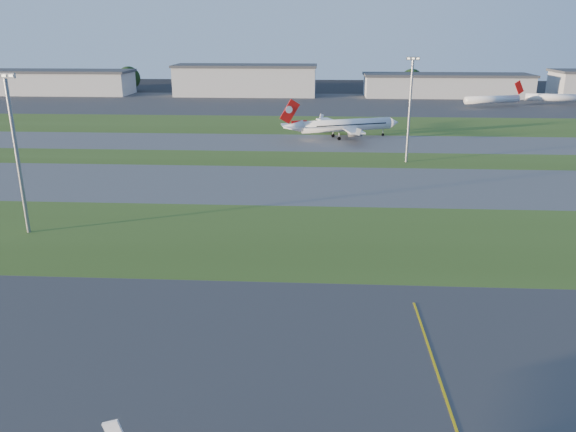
# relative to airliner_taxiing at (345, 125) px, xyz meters

# --- Properties ---
(grass_strip_a) EXTENTS (300.00, 34.00, 0.01)m
(grass_strip_a) POSITION_rel_airliner_taxiing_xyz_m (-0.77, -87.98, -3.93)
(grass_strip_a) COLOR #3C541C
(grass_strip_a) RESTS_ON ground
(taxiway_a) EXTENTS (300.00, 32.00, 0.01)m
(taxiway_a) POSITION_rel_airliner_taxiing_xyz_m (-0.77, -54.98, -3.93)
(taxiway_a) COLOR #515154
(taxiway_a) RESTS_ON ground
(grass_strip_b) EXTENTS (300.00, 18.00, 0.01)m
(grass_strip_b) POSITION_rel_airliner_taxiing_xyz_m (-0.77, -29.98, -3.93)
(grass_strip_b) COLOR #3C541C
(grass_strip_b) RESTS_ON ground
(taxiway_b) EXTENTS (300.00, 26.00, 0.01)m
(taxiway_b) POSITION_rel_airliner_taxiing_xyz_m (-0.77, -7.98, -3.93)
(taxiway_b) COLOR #515154
(taxiway_b) RESTS_ON ground
(grass_strip_c) EXTENTS (300.00, 40.00, 0.01)m
(grass_strip_c) POSITION_rel_airliner_taxiing_xyz_m (-0.77, 25.02, -3.93)
(grass_strip_c) COLOR #3C541C
(grass_strip_c) RESTS_ON ground
(apron_far) EXTENTS (400.00, 80.00, 0.01)m
(apron_far) POSITION_rel_airliner_taxiing_xyz_m (-0.77, 85.02, -3.93)
(apron_far) COLOR #333335
(apron_far) RESTS_ON ground
(airliner_taxiing) EXTENTS (34.29, 29.04, 11.22)m
(airliner_taxiing) POSITION_rel_airliner_taxiing_xyz_m (0.00, 0.00, 0.00)
(airliner_taxiing) COLOR white
(airliner_taxiing) RESTS_ON ground
(mini_jet_near) EXTENTS (27.58, 11.55, 9.48)m
(mini_jet_near) POSITION_rel_airliner_taxiing_xyz_m (66.25, 77.08, -0.66)
(mini_jet_near) COLOR white
(mini_jet_near) RESTS_ON ground
(mini_jet_far) EXTENTS (28.54, 6.87, 9.48)m
(mini_jet_far) POSITION_rel_airliner_taxiing_xyz_m (96.91, 86.03, -0.66)
(mini_jet_far) COLOR white
(mini_jet_far) RESTS_ON ground
(light_mast_west) EXTENTS (3.20, 0.70, 25.80)m
(light_mast_west) POSITION_rel_airliner_taxiing_xyz_m (-55.77, -87.98, 10.87)
(light_mast_west) COLOR gray
(light_mast_west) RESTS_ON ground
(light_mast_centre) EXTENTS (3.20, 0.70, 25.80)m
(light_mast_centre) POSITION_rel_airliner_taxiing_xyz_m (14.23, -31.98, 10.87)
(light_mast_centre) COLOR gray
(light_mast_centre) RESTS_ON ground
(hangar_far_west) EXTENTS (91.80, 23.00, 12.20)m
(hangar_far_west) POSITION_rel_airliner_taxiing_xyz_m (-150.77, 115.02, 2.20)
(hangar_far_west) COLOR #95989C
(hangar_far_west) RESTS_ON ground
(hangar_west) EXTENTS (71.40, 23.00, 15.20)m
(hangar_west) POSITION_rel_airliner_taxiing_xyz_m (-45.77, 115.02, 3.70)
(hangar_west) COLOR #95989C
(hangar_west) RESTS_ON ground
(hangar_east) EXTENTS (81.60, 23.00, 11.20)m
(hangar_east) POSITION_rel_airliner_taxiing_xyz_m (54.23, 115.02, 1.70)
(hangar_east) COLOR #95989C
(hangar_east) RESTS_ON ground
(tree_west) EXTENTS (12.10, 12.10, 13.20)m
(tree_west) POSITION_rel_airliner_taxiing_xyz_m (-110.77, 130.02, 3.20)
(tree_west) COLOR black
(tree_west) RESTS_ON ground
(tree_mid_west) EXTENTS (9.90, 9.90, 10.80)m
(tree_mid_west) POSITION_rel_airliner_taxiing_xyz_m (-20.77, 126.02, 1.90)
(tree_mid_west) COLOR black
(tree_mid_west) RESTS_ON ground
(tree_mid_east) EXTENTS (11.55, 11.55, 12.60)m
(tree_mid_east) POSITION_rel_airliner_taxiing_xyz_m (39.23, 129.02, 2.87)
(tree_mid_east) COLOR black
(tree_mid_east) RESTS_ON ground
(tree_east) EXTENTS (10.45, 10.45, 11.40)m
(tree_east) POSITION_rel_airliner_taxiing_xyz_m (114.23, 127.02, 2.22)
(tree_east) COLOR black
(tree_east) RESTS_ON ground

